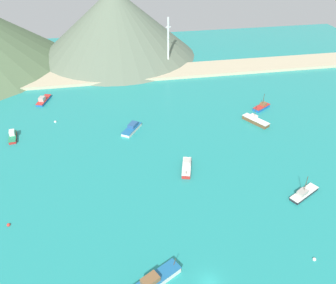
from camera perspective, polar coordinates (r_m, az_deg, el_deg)
name	(u,v)px	position (r m, az deg, el deg)	size (l,w,h in m)	color
ground	(178,185)	(93.30, 1.75, -7.18)	(260.00, 280.00, 0.50)	teal
fishing_boat_0	(255,120)	(123.14, 14.39, 3.52)	(7.45, 10.01, 6.05)	brown
fishing_boat_2	(304,193)	(96.05, 21.73, -7.97)	(9.48, 6.61, 6.58)	#232328
fishing_boat_3	(187,167)	(97.66, 3.12, -4.17)	(4.61, 8.95, 2.79)	red
fishing_boat_4	(132,128)	(115.51, -6.06, 2.30)	(7.56, 9.23, 2.29)	silver
fishing_boat_5	(262,107)	(132.97, 15.37, 5.68)	(7.72, 6.22, 6.03)	#1E5BA8
fishing_boat_7	(43,100)	(141.75, -20.09, 6.61)	(5.09, 9.53, 2.47)	#1E5BA8
fishing_boat_9	(13,136)	(121.76, -24.53, 0.91)	(3.16, 7.43, 2.49)	red
fishing_boat_10	(155,280)	(72.60, -2.18, -22.03)	(11.04, 7.95, 3.08)	silver
buoy_0	(55,122)	(126.19, -18.29, 3.21)	(0.89, 0.89, 0.89)	silver
buoy_1	(314,259)	(82.42, 23.24, -17.56)	(0.79, 0.79, 0.79)	silver
buoy_2	(9,225)	(90.63, -25.08, -12.43)	(0.82, 0.82, 0.82)	red
beach_strip	(144,73)	(158.26, -4.05, 11.39)	(247.00, 16.23, 1.20)	#C6B793
hill_central	(116,23)	(179.78, -8.75, 19.11)	(78.81, 78.81, 32.33)	#60705B
radio_tower	(168,44)	(159.52, 0.03, 16.08)	(2.38, 1.91, 23.82)	silver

